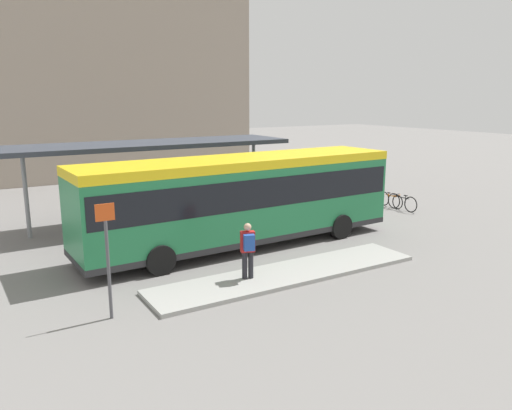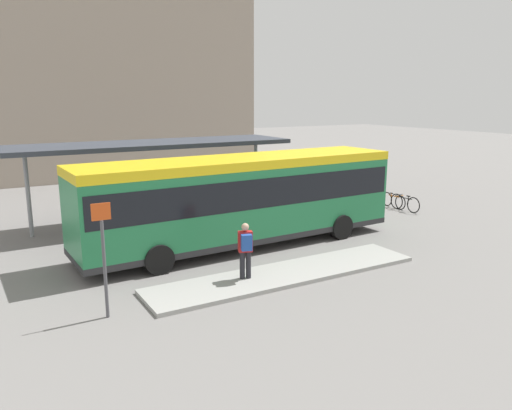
# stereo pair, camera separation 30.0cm
# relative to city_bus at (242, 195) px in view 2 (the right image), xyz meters

# --- Properties ---
(ground_plane) EXTENTS (120.00, 120.00, 0.00)m
(ground_plane) POSITION_rel_city_bus_xyz_m (-0.01, -0.00, -1.84)
(ground_plane) COLOR slate
(curb_island) EXTENTS (8.54, 1.80, 0.12)m
(curb_island) POSITION_rel_city_bus_xyz_m (-0.35, -3.35, -1.78)
(curb_island) COLOR #9E9E99
(curb_island) RESTS_ON ground_plane
(city_bus) EXTENTS (11.63, 2.95, 3.15)m
(city_bus) POSITION_rel_city_bus_xyz_m (0.00, 0.00, 0.00)
(city_bus) COLOR #237A47
(city_bus) RESTS_ON ground_plane
(pedestrian_waiting) EXTENTS (0.45, 0.49, 1.61)m
(pedestrian_waiting) POSITION_rel_city_bus_xyz_m (-1.65, -3.23, -0.80)
(pedestrian_waiting) COLOR #232328
(pedestrian_waiting) RESTS_ON curb_island
(bicycle_black) EXTENTS (0.48, 1.74, 0.75)m
(bicycle_black) POSITION_rel_city_bus_xyz_m (9.20, 1.11, -1.47)
(bicycle_black) COLOR black
(bicycle_black) RESTS_ON ground_plane
(bicycle_orange) EXTENTS (0.48, 1.61, 0.70)m
(bicycle_orange) POSITION_rel_city_bus_xyz_m (9.24, 1.86, -1.49)
(bicycle_orange) COLOR black
(bicycle_orange) RESTS_ON ground_plane
(station_shelter) EXTENTS (11.52, 3.17, 3.36)m
(station_shelter) POSITION_rel_city_bus_xyz_m (-1.43, 5.01, 1.39)
(station_shelter) COLOR #383D47
(station_shelter) RESTS_ON ground_plane
(potted_planter_near_shelter) EXTENTS (0.95, 0.95, 1.45)m
(potted_planter_near_shelter) POSITION_rel_city_bus_xyz_m (-3.80, 2.74, -1.09)
(potted_planter_near_shelter) COLOR slate
(potted_planter_near_shelter) RESTS_ON ground_plane
(platform_sign) EXTENTS (0.44, 0.08, 2.80)m
(platform_sign) POSITION_rel_city_bus_xyz_m (-5.62, -3.57, -0.29)
(platform_sign) COLOR #4C4C51
(platform_sign) RESTS_ON ground_plane
(station_building) EXTENTS (25.10, 13.03, 16.71)m
(station_building) POSITION_rel_city_bus_xyz_m (-2.40, 23.33, 6.51)
(station_building) COLOR gray
(station_building) RESTS_ON ground_plane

